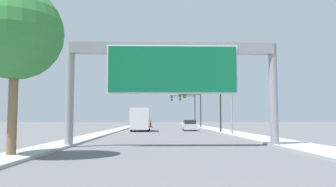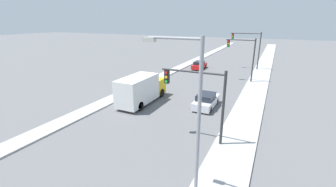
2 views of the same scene
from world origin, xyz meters
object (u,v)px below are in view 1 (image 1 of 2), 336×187
palm_tree_foreground (15,33)px  traffic_light_far_intersection (187,105)px  car_far_left (189,126)px  truck_box_primary (141,120)px  traffic_light_mid_block (194,104)px  sign_gantry (172,68)px  car_near_right (147,124)px  street_lamp_right (228,88)px  traffic_light_near_intersection (207,101)px

palm_tree_foreground → traffic_light_far_intersection: bearing=77.3°
car_far_left → truck_box_primary: (-7.00, -1.94, 0.89)m
traffic_light_mid_block → traffic_light_far_intersection: size_ratio=0.94×
traffic_light_far_intersection → sign_gantry: bearing=-95.8°
traffic_light_mid_block → truck_box_primary: bearing=-121.3°
sign_gantry → traffic_light_mid_block: (5.46, 40.13, -0.59)m
car_near_right → palm_tree_foreground: palm_tree_foreground is taller
car_far_left → street_lamp_right: street_lamp_right is taller
traffic_light_near_intersection → street_lamp_right: (1.37, -6.06, 1.09)m
car_near_right → traffic_light_far_intersection: size_ratio=0.65×
car_far_left → truck_box_primary: size_ratio=0.61×
car_near_right → traffic_light_far_intersection: bearing=23.3°
sign_gantry → truck_box_primary: (-3.50, 25.39, -3.35)m
traffic_light_mid_block → traffic_light_far_intersection: traffic_light_far_intersection is taller
palm_tree_foreground → truck_box_primary: bearing=82.7°
street_lamp_right → sign_gantry: bearing=-114.7°
truck_box_primary → traffic_light_mid_block: bearing=58.7°
traffic_light_far_intersection → palm_tree_foreground: size_ratio=0.88×
sign_gantry → truck_box_primary: size_ratio=1.81×
car_near_right → truck_box_primary: size_ratio=0.61×
traffic_light_near_intersection → sign_gantry: bearing=-104.2°
sign_gantry → traffic_light_far_intersection: bearing=84.2°
car_far_left → car_near_right: car_far_left is taller
car_far_left → car_near_right: bearing=110.1°
car_far_left → palm_tree_foreground: (-10.95, -32.85, 4.95)m
truck_box_primary → traffic_light_far_intersection: traffic_light_far_intersection is taller
car_near_right → car_far_left: bearing=-69.9°
car_near_right → traffic_light_near_intersection: 27.87m
traffic_light_near_intersection → palm_tree_foreground: 28.60m
palm_tree_foreground → traffic_light_near_intersection: bearing=63.9°
traffic_light_near_intersection → truck_box_primary: bearing=148.5°
traffic_light_mid_block → car_far_left: bearing=-98.7°
traffic_light_near_intersection → traffic_light_far_intersection: (-0.04, 30.00, 0.81)m
car_far_left → traffic_light_far_intersection: traffic_light_far_intersection is taller
traffic_light_far_intersection → street_lamp_right: size_ratio=0.83×
car_far_left → traffic_light_near_intersection: bearing=-77.5°
sign_gantry → traffic_light_near_intersection: size_ratio=2.34×
car_far_left → traffic_light_far_intersection: (1.56, 22.79, 4.02)m
traffic_light_far_intersection → street_lamp_right: (1.41, -36.06, 0.28)m
car_near_right → street_lamp_right: bearing=-72.9°
palm_tree_foreground → street_lamp_right: (13.92, 19.58, -0.65)m
truck_box_primary → traffic_light_far_intersection: 26.36m
palm_tree_foreground → street_lamp_right: size_ratio=0.94×
sign_gantry → car_near_right: sign_gantry is taller
car_near_right → traffic_light_far_intersection: traffic_light_far_intersection is taller
sign_gantry → truck_box_primary: 25.85m
traffic_light_near_intersection → traffic_light_mid_block: size_ratio=0.88×
sign_gantry → palm_tree_foreground: (-7.45, -5.51, 0.71)m
car_far_left → sign_gantry: bearing=-97.3°
street_lamp_right → car_far_left: bearing=102.6°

